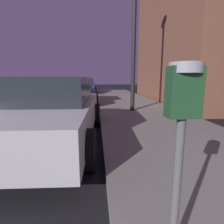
# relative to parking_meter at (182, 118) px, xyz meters

# --- Properties ---
(parking_meter) EXTENTS (0.19, 0.19, 1.34)m
(parking_meter) POSITION_rel_parking_meter_xyz_m (0.00, 0.00, 0.00)
(parking_meter) COLOR #59595B
(parking_meter) RESTS_ON sidewalk
(car_silver) EXTENTS (2.29, 4.45, 1.43)m
(car_silver) POSITION_rel_parking_meter_xyz_m (-1.55, 2.99, -0.47)
(car_silver) COLOR #B7B7BF
(car_silver) RESTS_ON ground
(car_black) EXTENTS (2.25, 4.26, 1.43)m
(car_black) POSITION_rel_parking_meter_xyz_m (-1.55, 8.67, -0.46)
(car_black) COLOR black
(car_black) RESTS_ON ground
(car_blue) EXTENTS (2.13, 4.58, 1.43)m
(car_blue) POSITION_rel_parking_meter_xyz_m (-1.55, 15.11, -0.47)
(car_blue) COLOR navy
(car_blue) RESTS_ON ground
(street_lamp) EXTENTS (0.44, 0.44, 5.67)m
(street_lamp) POSITION_rel_parking_meter_xyz_m (0.91, 5.84, 2.72)
(street_lamp) COLOR black
(street_lamp) RESTS_ON sidewalk
(building_mid) EXTENTS (6.68, 8.81, 10.79)m
(building_mid) POSITION_rel_parking_meter_xyz_m (6.24, 9.11, 4.23)
(building_mid) COLOR brown
(building_mid) RESTS_ON ground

